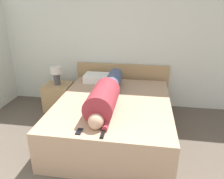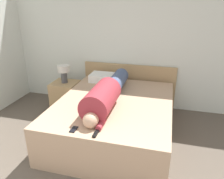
{
  "view_description": "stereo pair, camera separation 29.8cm",
  "coord_description": "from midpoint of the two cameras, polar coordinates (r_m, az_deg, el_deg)",
  "views": [
    {
      "loc": [
        0.32,
        -0.32,
        1.98
      ],
      "look_at": [
        -0.12,
        2.49,
        0.83
      ],
      "focal_mm": 35.0,
      "sensor_mm": 36.0,
      "label": 1
    },
    {
      "loc": [
        0.61,
        -0.26,
        1.98
      ],
      "look_at": [
        -0.12,
        2.49,
        0.83
      ],
      "focal_mm": 35.0,
      "sensor_mm": 36.0,
      "label": 2
    }
  ],
  "objects": [
    {
      "name": "cell_phone",
      "position": [
        2.61,
        -6.72,
        -10.39
      ],
      "size": [
        0.06,
        0.13,
        0.01
      ],
      "color": "black",
      "rests_on": "bed"
    },
    {
      "name": "table_lamp",
      "position": [
        4.25,
        -10.56,
        4.63
      ],
      "size": [
        0.23,
        0.23,
        0.34
      ],
      "color": "#4C4C51",
      "rests_on": "nightstand"
    },
    {
      "name": "pillow_near_headboard",
      "position": [
        4.1,
        0.16,
        3.08
      ],
      "size": [
        0.53,
        0.34,
        0.14
      ],
      "color": "white",
      "rests_on": "bed"
    },
    {
      "name": "wall_back",
      "position": [
        4.22,
        8.61,
        12.48
      ],
      "size": [
        6.16,
        0.06,
        2.6
      ],
      "color": "silver",
      "rests_on": "ground_plane"
    },
    {
      "name": "person_lying",
      "position": [
        3.16,
        1.33,
        -1.09
      ],
      "size": [
        0.37,
        1.78,
        0.37
      ],
      "color": "tan",
      "rests_on": "bed"
    },
    {
      "name": "nightstand",
      "position": [
        4.42,
        -10.13,
        -1.34
      ],
      "size": [
        0.5,
        0.47,
        0.51
      ],
      "color": "tan",
      "rests_on": "ground_plane"
    },
    {
      "name": "bed",
      "position": [
        3.44,
        3.18,
        -7.49
      ],
      "size": [
        1.69,
        2.07,
        0.58
      ],
      "color": "tan",
      "rests_on": "ground_plane"
    },
    {
      "name": "headboard",
      "position": [
        4.4,
        6.29,
        1.13
      ],
      "size": [
        1.81,
        0.04,
        0.85
      ],
      "color": "tan",
      "rests_on": "ground_plane"
    },
    {
      "name": "tv_remote",
      "position": [
        2.51,
        -0.79,
        -11.49
      ],
      "size": [
        0.04,
        0.15,
        0.02
      ],
      "color": "black",
      "rests_on": "bed"
    }
  ]
}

